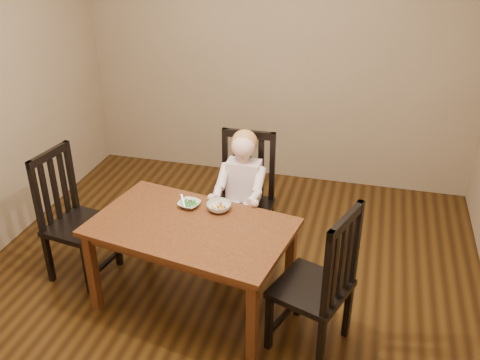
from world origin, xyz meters
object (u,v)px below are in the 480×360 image
(bowl_veg, at_px, (219,207))
(chair_left, at_px, (73,218))
(chair_child, at_px, (245,199))
(dining_table, at_px, (191,235))
(bowl_peas, at_px, (189,204))
(toddler, at_px, (243,185))
(chair_right, at_px, (319,284))

(bowl_veg, bearing_deg, chair_left, -175.03)
(chair_child, xyz_separation_m, chair_left, (-1.22, -0.61, -0.01))
(chair_child, relative_size, bowl_veg, 5.97)
(chair_left, bearing_deg, chair_child, 125.00)
(dining_table, xyz_separation_m, bowl_peas, (-0.09, 0.24, 0.10))
(toddler, xyz_separation_m, bowl_veg, (-0.07, -0.45, 0.05))
(chair_child, height_order, toddler, chair_child)
(dining_table, relative_size, chair_left, 1.43)
(bowl_veg, bearing_deg, toddler, 81.61)
(bowl_veg, bearing_deg, bowl_peas, -178.54)
(dining_table, height_order, chair_left, chair_left)
(bowl_peas, bearing_deg, chair_child, 60.34)
(dining_table, bearing_deg, toddler, 74.05)
(chair_left, height_order, chair_right, chair_right)
(bowl_peas, bearing_deg, bowl_veg, 1.46)
(toddler, distance_m, bowl_peas, 0.54)
(bowl_peas, height_order, bowl_veg, bowl_veg)
(chair_child, xyz_separation_m, bowl_peas, (-0.29, -0.51, 0.20))
(chair_child, distance_m, bowl_peas, 0.62)
(chair_child, bearing_deg, chair_left, 25.42)
(dining_table, bearing_deg, chair_right, -12.00)
(chair_child, bearing_deg, bowl_veg, 81.63)
(toddler, height_order, bowl_peas, toddler)
(dining_table, bearing_deg, bowl_peas, 111.52)
(chair_right, distance_m, bowl_peas, 1.13)
(chair_left, relative_size, chair_right, 0.98)
(chair_child, distance_m, chair_left, 1.36)
(chair_right, relative_size, toddler, 1.76)
(chair_child, height_order, bowl_peas, chair_child)
(chair_right, distance_m, bowl_veg, 0.93)
(chair_right, relative_size, bowl_peas, 6.89)
(chair_child, bearing_deg, toddler, 90.00)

